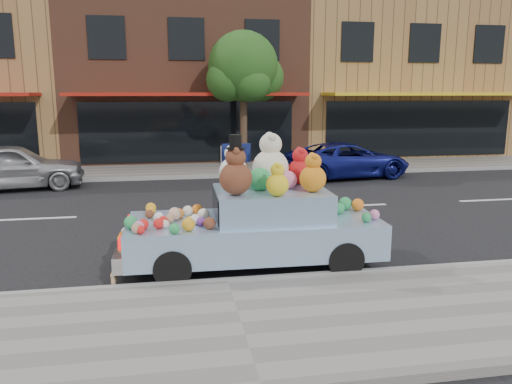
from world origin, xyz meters
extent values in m
plane|color=black|center=(0.00, 0.00, 0.00)|extent=(120.00, 120.00, 0.00)
cube|color=gray|center=(0.00, -6.50, 0.06)|extent=(60.00, 3.00, 0.12)
cube|color=gray|center=(0.00, 6.50, 0.06)|extent=(60.00, 3.00, 0.12)
cube|color=gray|center=(0.00, -5.00, 0.07)|extent=(60.00, 0.12, 0.13)
cube|color=gray|center=(0.00, 5.00, 0.07)|extent=(60.00, 0.12, 0.13)
cube|color=brown|center=(0.00, 12.00, 3.50)|extent=(10.00, 8.00, 7.00)
cube|color=black|center=(0.00, 7.98, 1.40)|extent=(8.50, 0.06, 2.40)
cube|color=#A21A0E|center=(0.00, 7.10, 2.90)|extent=(9.00, 1.80, 0.12)
cube|color=black|center=(-3.00, 7.98, 5.00)|extent=(1.40, 0.06, 1.60)
cube|color=black|center=(0.00, 7.98, 5.00)|extent=(1.40, 0.06, 1.60)
cube|color=black|center=(3.00, 7.98, 5.00)|extent=(1.40, 0.06, 1.60)
cube|color=olive|center=(10.00, 12.00, 3.50)|extent=(10.00, 8.00, 7.00)
cube|color=#332D2B|center=(10.00, 12.00, 7.15)|extent=(10.00, 8.00, 0.30)
cube|color=black|center=(10.00, 7.98, 1.40)|extent=(8.50, 0.06, 2.40)
cube|color=yellow|center=(10.00, 7.10, 2.90)|extent=(9.00, 1.80, 0.12)
cube|color=black|center=(7.00, 7.98, 5.00)|extent=(1.40, 0.06, 1.60)
cube|color=black|center=(10.00, 7.98, 5.00)|extent=(1.40, 0.06, 1.60)
cube|color=black|center=(13.00, 7.98, 5.00)|extent=(1.40, 0.06, 1.60)
cylinder|color=#38281C|center=(2.00, 6.50, 1.60)|extent=(0.28, 0.28, 3.20)
sphere|color=#224814|center=(2.00, 6.50, 3.92)|extent=(2.60, 2.60, 2.60)
sphere|color=#224814|center=(2.70, 6.80, 3.52)|extent=(1.80, 1.80, 1.80)
sphere|color=#224814|center=(1.40, 6.30, 3.42)|extent=(1.60, 1.60, 1.60)
sphere|color=#224814|center=(2.20, 5.90, 3.32)|extent=(1.40, 1.40, 1.40)
sphere|color=#224814|center=(1.70, 7.10, 3.62)|extent=(1.60, 1.60, 1.60)
imported|color=#B0B1B5|center=(-5.65, 4.00, 0.73)|extent=(4.49, 2.41, 1.45)
imported|color=navy|center=(5.37, 4.33, 0.62)|extent=(4.70, 2.66, 1.24)
cylinder|color=black|center=(1.96, -4.92, 0.30)|extent=(0.60, 0.21, 0.60)
cylinder|color=black|center=(1.99, -3.36, 0.30)|extent=(0.60, 0.21, 0.60)
cylinder|color=black|center=(-0.84, -4.85, 0.30)|extent=(0.60, 0.21, 0.60)
cylinder|color=black|center=(-0.80, -3.29, 0.30)|extent=(0.60, 0.21, 0.60)
cube|color=#94B7DE|center=(0.58, -4.10, 0.55)|extent=(4.34, 1.80, 0.60)
cube|color=#94B7DE|center=(0.88, -4.11, 1.10)|extent=(1.93, 1.54, 0.50)
cube|color=silver|center=(-1.64, -4.05, 0.40)|extent=(0.20, 1.78, 0.26)
cube|color=red|center=(-1.61, -4.74, 0.72)|extent=(0.07, 0.28, 0.16)
cube|color=red|center=(-1.58, -3.38, 0.72)|extent=(0.07, 0.28, 0.16)
cube|color=black|center=(-0.07, -4.09, 1.10)|extent=(0.07, 1.30, 0.40)
sphere|color=#582B19|center=(0.22, -4.45, 1.62)|extent=(0.54, 0.54, 0.54)
sphere|color=#582B19|center=(0.22, -4.45, 1.97)|extent=(0.33, 0.33, 0.33)
sphere|color=#582B19|center=(0.22, -4.56, 2.07)|extent=(0.13, 0.13, 0.13)
sphere|color=#582B19|center=(0.22, -4.33, 2.07)|extent=(0.13, 0.13, 0.13)
cylinder|color=black|center=(0.22, -4.45, 2.11)|extent=(0.32, 0.32, 0.02)
cylinder|color=black|center=(0.22, -4.45, 2.22)|extent=(0.20, 0.20, 0.22)
sphere|color=beige|center=(0.93, -3.76, 1.67)|extent=(0.65, 0.65, 0.65)
sphere|color=beige|center=(0.93, -3.76, 2.09)|extent=(0.40, 0.40, 0.40)
sphere|color=beige|center=(0.93, -3.90, 2.22)|extent=(0.15, 0.15, 0.15)
sphere|color=beige|center=(0.93, -3.62, 2.22)|extent=(0.15, 0.15, 0.15)
sphere|color=#CA6D13|center=(1.52, -4.43, 1.57)|extent=(0.45, 0.45, 0.45)
sphere|color=#CA6D13|center=(1.52, -4.43, 1.86)|extent=(0.28, 0.28, 0.28)
sphere|color=#CA6D13|center=(1.52, -4.52, 1.95)|extent=(0.11, 0.11, 0.11)
sphere|color=#CA6D13|center=(1.52, -4.33, 1.95)|extent=(0.11, 0.11, 0.11)
sphere|color=#AC1215|center=(1.49, -3.72, 1.58)|extent=(0.46, 0.46, 0.46)
sphere|color=#AC1215|center=(1.49, -3.72, 1.88)|extent=(0.28, 0.28, 0.28)
sphere|color=#AC1215|center=(1.49, -3.82, 1.97)|extent=(0.11, 0.11, 0.11)
sphere|color=#AC1215|center=(1.49, -3.63, 1.97)|extent=(0.11, 0.11, 0.11)
sphere|color=white|center=(0.29, -3.65, 1.61)|extent=(0.51, 0.51, 0.51)
sphere|color=white|center=(0.29, -3.65, 1.94)|extent=(0.32, 0.32, 0.32)
sphere|color=white|center=(0.29, -3.76, 2.04)|extent=(0.12, 0.12, 0.12)
sphere|color=white|center=(0.29, -3.54, 2.04)|extent=(0.12, 0.12, 0.12)
sphere|color=gold|center=(0.86, -4.66, 1.54)|extent=(0.37, 0.37, 0.37)
sphere|color=gold|center=(0.86, -4.66, 1.77)|extent=(0.23, 0.23, 0.23)
sphere|color=gold|center=(0.86, -4.74, 1.85)|extent=(0.09, 0.09, 0.09)
sphere|color=gold|center=(0.86, -4.58, 1.85)|extent=(0.09, 0.09, 0.09)
sphere|color=#258946|center=(0.68, -4.11, 1.53)|extent=(0.40, 0.40, 0.40)
sphere|color=#CC6694|center=(1.18, -4.07, 1.50)|extent=(0.32, 0.32, 0.32)
sphere|color=red|center=(-1.04, -4.50, 0.93)|extent=(0.17, 0.17, 0.17)
sphere|color=#9A7154|center=(-1.36, -4.72, 0.93)|extent=(0.17, 0.17, 0.17)
sphere|color=orange|center=(-1.19, -3.61, 0.93)|extent=(0.16, 0.16, 0.16)
sphere|color=orange|center=(-0.37, -3.68, 0.95)|extent=(0.19, 0.19, 0.19)
sphere|color=beige|center=(-0.54, -3.73, 0.94)|extent=(0.18, 0.18, 0.18)
sphere|color=red|center=(-1.30, -4.75, 0.92)|extent=(0.14, 0.14, 0.14)
sphere|color=#9A7154|center=(-0.86, -4.18, 0.93)|extent=(0.16, 0.16, 0.16)
sphere|color=orange|center=(-1.45, -4.36, 0.94)|extent=(0.17, 0.17, 0.17)
sphere|color=orange|center=(-0.57, -4.70, 0.96)|extent=(0.21, 0.21, 0.21)
sphere|color=beige|center=(-0.93, -4.47, 0.92)|extent=(0.13, 0.13, 0.13)
sphere|color=orange|center=(-0.53, -4.29, 0.92)|extent=(0.14, 0.14, 0.14)
sphere|color=#5D2B1A|center=(-1.20, -3.78, 0.92)|extent=(0.15, 0.15, 0.15)
sphere|color=orange|center=(-0.70, -3.89, 0.94)|extent=(0.18, 0.18, 0.18)
sphere|color=orange|center=(-1.19, -3.40, 0.94)|extent=(0.19, 0.19, 0.19)
sphere|color=red|center=(-1.27, -4.50, 0.94)|extent=(0.17, 0.17, 0.17)
sphere|color=#66297D|center=(-0.36, -4.44, 0.92)|extent=(0.15, 0.15, 0.15)
sphere|color=red|center=(-0.97, -4.26, 0.92)|extent=(0.15, 0.15, 0.15)
sphere|color=#CC6694|center=(-1.34, -4.61, 0.93)|extent=(0.17, 0.17, 0.17)
sphere|color=#258946|center=(-0.79, -4.85, 0.94)|extent=(0.17, 0.17, 0.17)
sphere|color=white|center=(-0.44, -4.34, 0.94)|extent=(0.18, 0.18, 0.18)
sphere|color=#5D2B1A|center=(-0.24, -4.66, 0.95)|extent=(0.20, 0.20, 0.20)
sphere|color=#258946|center=(-1.47, -4.45, 0.96)|extent=(0.22, 0.22, 0.22)
sphere|color=white|center=(-1.04, -4.05, 0.93)|extent=(0.16, 0.16, 0.16)
sphere|color=beige|center=(-0.29, -4.07, 0.95)|extent=(0.20, 0.20, 0.20)
sphere|color=#D8A88C|center=(-0.77, -4.02, 0.97)|extent=(0.22, 0.22, 0.22)
sphere|color=white|center=(-1.64, -4.00, 0.60)|extent=(0.13, 0.13, 0.13)
sphere|color=#5D2B1A|center=(-1.64, -4.03, 0.59)|extent=(0.12, 0.12, 0.12)
sphere|color=orange|center=(-1.64, -4.14, 0.61)|extent=(0.16, 0.16, 0.16)
sphere|color=orange|center=(-1.64, -3.96, 0.61)|extent=(0.16, 0.16, 0.16)
sphere|color=white|center=(-1.63, -3.66, 0.60)|extent=(0.14, 0.14, 0.14)
sphere|color=red|center=(-1.64, -4.12, 0.61)|extent=(0.16, 0.16, 0.16)
sphere|color=white|center=(2.05, -3.77, 0.96)|extent=(0.21, 0.21, 0.21)
sphere|color=#CC6694|center=(2.59, -4.55, 0.94)|extent=(0.18, 0.18, 0.18)
sphere|color=#258946|center=(2.13, -4.06, 0.95)|extent=(0.20, 0.20, 0.20)
sphere|color=#258946|center=(2.35, -3.78, 0.97)|extent=(0.24, 0.24, 0.24)
sphere|color=#258946|center=(2.39, -4.68, 0.93)|extent=(0.16, 0.16, 0.16)
sphere|color=orange|center=(2.55, -3.89, 0.96)|extent=(0.23, 0.23, 0.23)
sphere|color=orange|center=(1.94, -3.96, 0.98)|extent=(0.26, 0.26, 0.26)
cylinder|color=#997A54|center=(-1.74, -4.90, 0.17)|extent=(0.06, 0.06, 0.17)
sphere|color=#997A54|center=(-1.74, -4.90, 0.26)|extent=(0.07, 0.07, 0.07)
cylinder|color=#997A54|center=(-1.74, -4.78, 0.17)|extent=(0.06, 0.06, 0.17)
sphere|color=#997A54|center=(-1.74, -4.78, 0.26)|extent=(0.07, 0.07, 0.07)
cylinder|color=#997A54|center=(-1.74, -4.66, 0.17)|extent=(0.06, 0.06, 0.17)
sphere|color=#997A54|center=(-1.74, -4.66, 0.26)|extent=(0.07, 0.07, 0.07)
cylinder|color=#997A54|center=(-1.73, -4.54, 0.17)|extent=(0.06, 0.06, 0.17)
sphere|color=#997A54|center=(-1.73, -4.54, 0.26)|extent=(0.07, 0.07, 0.07)
cylinder|color=#997A54|center=(-1.73, -4.42, 0.17)|extent=(0.06, 0.06, 0.17)
sphere|color=#997A54|center=(-1.73, -4.42, 0.26)|extent=(0.07, 0.07, 0.07)
cylinder|color=#997A54|center=(-1.73, -4.30, 0.17)|extent=(0.06, 0.06, 0.17)
sphere|color=#997A54|center=(-1.73, -4.30, 0.26)|extent=(0.07, 0.07, 0.07)
cylinder|color=#997A54|center=(-1.72, -4.17, 0.17)|extent=(0.06, 0.06, 0.17)
sphere|color=#997A54|center=(-1.72, -4.17, 0.26)|extent=(0.07, 0.07, 0.07)
cylinder|color=#997A54|center=(-1.72, -4.05, 0.17)|extent=(0.06, 0.06, 0.17)
sphere|color=#997A54|center=(-1.72, -4.05, 0.26)|extent=(0.07, 0.07, 0.07)
cylinder|color=#997A54|center=(-1.72, -3.93, 0.17)|extent=(0.06, 0.06, 0.17)
sphere|color=#997A54|center=(-1.72, -3.93, 0.26)|extent=(0.07, 0.07, 0.07)
cylinder|color=#997A54|center=(-1.72, -3.81, 0.17)|extent=(0.06, 0.06, 0.17)
sphere|color=#997A54|center=(-1.72, -3.81, 0.26)|extent=(0.07, 0.07, 0.07)
cylinder|color=#997A54|center=(-1.71, -3.69, 0.17)|extent=(0.06, 0.06, 0.17)
sphere|color=#997A54|center=(-1.71, -3.69, 0.26)|extent=(0.07, 0.07, 0.07)
cylinder|color=#997A54|center=(-1.71, -3.57, 0.17)|extent=(0.06, 0.06, 0.17)
sphere|color=#997A54|center=(-1.71, -3.57, 0.26)|extent=(0.07, 0.07, 0.07)
cylinder|color=#997A54|center=(-1.71, -3.45, 0.17)|extent=(0.06, 0.06, 0.17)
sphere|color=#997A54|center=(-1.71, -3.45, 0.26)|extent=(0.07, 0.07, 0.07)
cylinder|color=#997A54|center=(-1.71, -3.32, 0.17)|extent=(0.06, 0.06, 0.17)
sphere|color=#997A54|center=(-1.71, -3.32, 0.26)|extent=(0.07, 0.07, 0.07)
cylinder|color=#997A54|center=(-1.70, -3.20, 0.17)|extent=(0.06, 0.06, 0.17)
sphere|color=#997A54|center=(-1.70, -3.20, 0.26)|extent=(0.07, 0.07, 0.07)
cylinder|color=silver|center=(0.09, -3.44, 1.70)|extent=(0.02, 0.02, 0.70)
cube|color=#0C1447|center=(0.37, -3.43, 1.91)|extent=(0.52, 0.03, 0.34)
camera|label=1|loc=(-0.84, -12.33, 3.00)|focal=35.00mm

